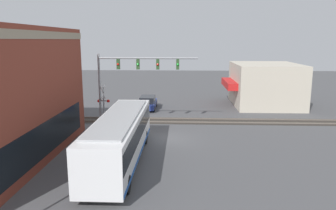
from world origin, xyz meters
name	(u,v)px	position (x,y,z in m)	size (l,w,h in m)	color
ground_plane	(167,139)	(0.00, 0.00, 0.00)	(120.00, 120.00, 0.00)	#4C4C4F
shop_building	(264,84)	(14.65, -11.20, 2.54)	(9.35, 8.70, 5.07)	beige
city_bus	(120,137)	(-5.29, 2.80, 1.75)	(12.37, 2.59, 3.16)	white
traffic_signal_gantry	(132,71)	(3.78, 3.37, 5.11)	(0.42, 8.99, 6.69)	gray
crossing_signal	(104,101)	(4.22, 6.15, 2.30)	(1.41, 1.18, 3.81)	gray
rail_track_near	(170,121)	(6.00, 0.00, 0.03)	(2.60, 60.00, 0.15)	#332D28
parked_car_blue	(148,103)	(11.57, 2.80, 0.70)	(4.74, 1.82, 1.52)	navy
pedestrian_at_crossing	(125,117)	(3.96, 4.10, 0.84)	(0.34, 0.34, 1.65)	#2D3351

